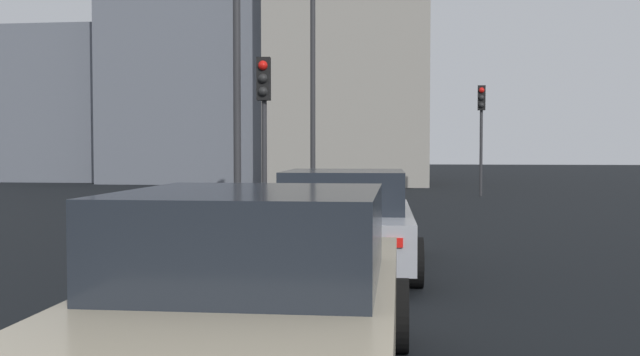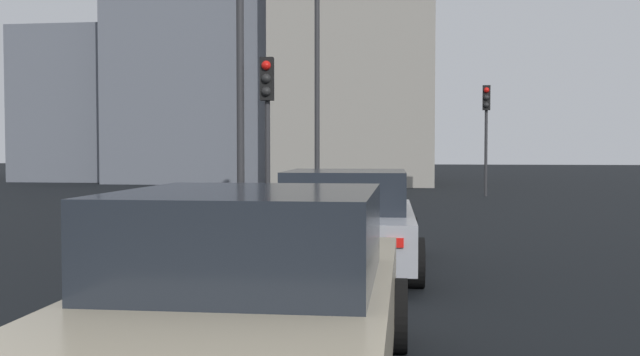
{
  "view_description": "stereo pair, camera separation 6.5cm",
  "coord_description": "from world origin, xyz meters",
  "px_view_note": "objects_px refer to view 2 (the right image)",
  "views": [
    {
      "loc": [
        0.12,
        -0.82,
        1.76
      ],
      "look_at": [
        7.53,
        0.08,
        1.45
      ],
      "focal_mm": 40.56,
      "sensor_mm": 36.0,
      "label": 1
    },
    {
      "loc": [
        0.13,
        -0.88,
        1.76
      ],
      "look_at": [
        7.53,
        0.08,
        1.45
      ],
      "focal_mm": 40.56,
      "sensor_mm": 36.0,
      "label": 2
    }
  ],
  "objects_px": {
    "traffic_light_near_left": "(267,106)",
    "street_lamp_kerbside": "(240,53)",
    "traffic_light_near_right": "(486,117)",
    "street_lamp_far": "(317,61)",
    "car_beige_second": "(255,300)",
    "car_silver_lead": "(347,221)"
  },
  "relations": [
    {
      "from": "car_beige_second",
      "to": "traffic_light_near_left",
      "type": "xyz_separation_m",
      "value": [
        10.15,
        2.0,
        1.93
      ]
    },
    {
      "from": "traffic_light_near_left",
      "to": "street_lamp_far",
      "type": "xyz_separation_m",
      "value": [
        7.54,
        -0.05,
        1.84
      ]
    },
    {
      "from": "car_beige_second",
      "to": "traffic_light_near_right",
      "type": "height_order",
      "value": "traffic_light_near_right"
    },
    {
      "from": "car_beige_second",
      "to": "traffic_light_near_right",
      "type": "xyz_separation_m",
      "value": [
        22.16,
        -3.68,
        2.19
      ]
    },
    {
      "from": "car_beige_second",
      "to": "traffic_light_near_right",
      "type": "bearing_deg",
      "value": -10.09
    },
    {
      "from": "car_beige_second",
      "to": "traffic_light_near_left",
      "type": "distance_m",
      "value": 10.52
    },
    {
      "from": "street_lamp_far",
      "to": "car_silver_lead",
      "type": "bearing_deg",
      "value": -170.33
    },
    {
      "from": "car_silver_lead",
      "to": "street_lamp_far",
      "type": "bearing_deg",
      "value": 7.86
    },
    {
      "from": "car_beige_second",
      "to": "street_lamp_kerbside",
      "type": "bearing_deg",
      "value": 13.56
    },
    {
      "from": "traffic_light_near_right",
      "to": "street_lamp_kerbside",
      "type": "distance_m",
      "value": 13.54
    },
    {
      "from": "car_silver_lead",
      "to": "traffic_light_near_left",
      "type": "xyz_separation_m",
      "value": [
        4.56,
        2.11,
        1.94
      ]
    },
    {
      "from": "traffic_light_near_left",
      "to": "traffic_light_near_right",
      "type": "distance_m",
      "value": 13.28
    },
    {
      "from": "car_beige_second",
      "to": "street_lamp_kerbside",
      "type": "relative_size",
      "value": 0.69
    },
    {
      "from": "traffic_light_near_left",
      "to": "traffic_light_near_right",
      "type": "xyz_separation_m",
      "value": [
        12.01,
        -5.68,
        0.27
      ]
    },
    {
      "from": "car_silver_lead",
      "to": "traffic_light_near_left",
      "type": "bearing_deg",
      "value": 23.02
    },
    {
      "from": "car_silver_lead",
      "to": "car_beige_second",
      "type": "relative_size",
      "value": 1.0
    },
    {
      "from": "traffic_light_near_left",
      "to": "street_lamp_kerbside",
      "type": "height_order",
      "value": "street_lamp_kerbside"
    },
    {
      "from": "traffic_light_near_left",
      "to": "street_lamp_kerbside",
      "type": "distance_m",
      "value": 1.27
    },
    {
      "from": "car_silver_lead",
      "to": "street_lamp_kerbside",
      "type": "relative_size",
      "value": 0.7
    },
    {
      "from": "traffic_light_near_left",
      "to": "traffic_light_near_right",
      "type": "bearing_deg",
      "value": 151.73
    },
    {
      "from": "street_lamp_far",
      "to": "traffic_light_near_left",
      "type": "bearing_deg",
      "value": 179.62
    },
    {
      "from": "car_beige_second",
      "to": "street_lamp_kerbside",
      "type": "xyz_separation_m",
      "value": [
        10.18,
        2.58,
        3.06
      ]
    }
  ]
}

